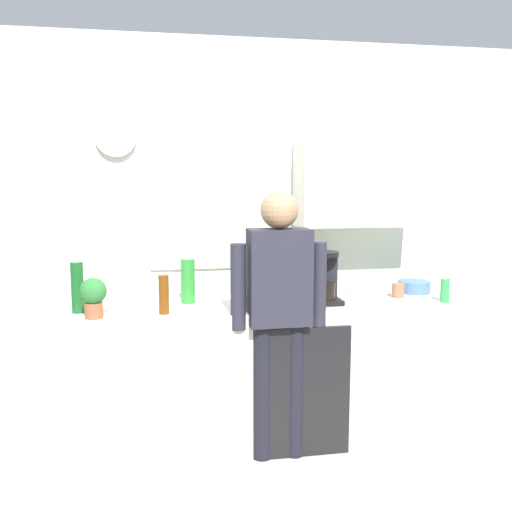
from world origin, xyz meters
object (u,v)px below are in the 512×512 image
at_px(cup_white_mug, 356,285).
at_px(dish_soap, 445,290).
at_px(cup_blue_mug, 257,299).
at_px(person_at_sink, 279,303).
at_px(coffee_maker, 323,280).
at_px(cup_terracotta_mug, 398,290).
at_px(bottle_green_wine, 77,287).
at_px(bottle_olive_oil, 321,277).
at_px(bottle_amber_beer, 164,294).
at_px(storage_canister, 293,284).
at_px(mixing_bowl, 414,287).
at_px(potted_plant, 93,295).
at_px(bottle_clear_soda, 188,281).

relative_size(cup_white_mug, dish_soap, 0.53).
height_order(cup_blue_mug, person_at_sink, person_at_sink).
bearing_deg(person_at_sink, coffee_maker, 41.51).
bearing_deg(cup_terracotta_mug, person_at_sink, -161.88).
xyz_separation_m(bottle_green_wine, bottle_olive_oil, (1.55, 0.23, -0.02)).
relative_size(bottle_amber_beer, cup_blue_mug, 2.30).
height_order(coffee_maker, bottle_amber_beer, coffee_maker).
bearing_deg(bottle_green_wine, cup_terracotta_mug, 1.79).
bearing_deg(dish_soap, bottle_olive_oil, 153.14).
bearing_deg(storage_canister, cup_blue_mug, -137.76).
relative_size(cup_white_mug, mixing_bowl, 0.43).
distance_m(bottle_olive_oil, bottle_amber_beer, 1.12).
distance_m(bottle_green_wine, cup_terracotta_mug, 2.04).
distance_m(potted_plant, storage_canister, 1.30).
height_order(bottle_green_wine, bottle_clear_soda, bottle_green_wine).
distance_m(bottle_clear_soda, potted_plant, 0.63).
distance_m(bottle_green_wine, dish_soap, 2.27).
bearing_deg(bottle_amber_beer, person_at_sink, -8.58).
bearing_deg(storage_canister, coffee_maker, -55.87).
height_order(bottle_green_wine, mixing_bowl, bottle_green_wine).
bearing_deg(coffee_maker, bottle_green_wine, 179.99).
bearing_deg(cup_terracotta_mug, mixing_bowl, 36.70).
xyz_separation_m(bottle_green_wine, mixing_bowl, (2.21, 0.20, -0.11)).
xyz_separation_m(bottle_green_wine, bottle_amber_beer, (0.50, -0.12, -0.03)).
relative_size(bottle_amber_beer, storage_canister, 1.35).
relative_size(bottle_clear_soda, person_at_sink, 0.17).
height_order(bottle_clear_soda, potted_plant, bottle_clear_soda).
bearing_deg(bottle_amber_beer, coffee_maker, 7.01).
bearing_deg(dish_soap, bottle_green_wine, 176.83).
height_order(coffee_maker, mixing_bowl, coffee_maker).
distance_m(bottle_amber_beer, mixing_bowl, 1.75).
height_order(bottle_olive_oil, cup_blue_mug, bottle_olive_oil).
relative_size(bottle_green_wine, mixing_bowl, 1.36).
relative_size(bottle_green_wine, bottle_olive_oil, 1.20).
bearing_deg(person_at_sink, bottle_green_wine, 177.29).
distance_m(bottle_amber_beer, potted_plant, 0.39).
xyz_separation_m(bottle_amber_beer, cup_white_mug, (1.33, 0.43, -0.07)).
bearing_deg(mixing_bowl, bottle_amber_beer, -169.45).
relative_size(potted_plant, storage_canister, 1.35).
distance_m(dish_soap, person_at_sink, 1.11).
height_order(coffee_maker, cup_blue_mug, coffee_maker).
bearing_deg(cup_blue_mug, potted_plant, -173.52).
height_order(bottle_clear_soda, mixing_bowl, bottle_clear_soda).
xyz_separation_m(potted_plant, person_at_sink, (1.05, -0.07, -0.07)).
xyz_separation_m(bottle_clear_soda, storage_canister, (0.70, 0.06, -0.06)).
xyz_separation_m(cup_terracotta_mug, person_at_sink, (-0.88, -0.29, 0.02)).
bearing_deg(coffee_maker, bottle_clear_soda, 169.84).
bearing_deg(bottle_green_wine, cup_blue_mug, -2.58).
distance_m(potted_plant, dish_soap, 2.16).
bearing_deg(dish_soap, cup_white_mug, 135.15).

